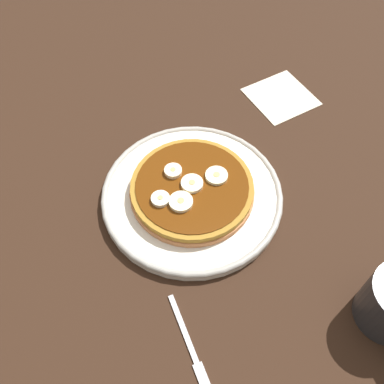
{
  "coord_description": "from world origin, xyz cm",
  "views": [
    {
      "loc": [
        37.95,
        -4.96,
        56.64
      ],
      "look_at": [
        0.0,
        0.0,
        1.77
      ],
      "focal_mm": 40.67,
      "sensor_mm": 36.0,
      "label": 1
    }
  ],
  "objects_px": {
    "pancake_stack": "(191,188)",
    "fork": "(190,347)",
    "plate": "(192,195)",
    "banana_slice_3": "(216,176)",
    "banana_slice_4": "(160,199)",
    "napkin": "(281,96)",
    "banana_slice_0": "(194,181)",
    "banana_slice_1": "(173,171)",
    "banana_slice_2": "(181,202)"
  },
  "relations": [
    {
      "from": "napkin",
      "to": "fork",
      "type": "height_order",
      "value": "fork"
    },
    {
      "from": "banana_slice_1",
      "to": "banana_slice_2",
      "type": "relative_size",
      "value": 0.77
    },
    {
      "from": "napkin",
      "to": "pancake_stack",
      "type": "bearing_deg",
      "value": -43.71
    },
    {
      "from": "banana_slice_3",
      "to": "banana_slice_4",
      "type": "relative_size",
      "value": 1.25
    },
    {
      "from": "plate",
      "to": "banana_slice_0",
      "type": "bearing_deg",
      "value": 146.73
    },
    {
      "from": "pancake_stack",
      "to": "fork",
      "type": "bearing_deg",
      "value": -7.73
    },
    {
      "from": "plate",
      "to": "fork",
      "type": "height_order",
      "value": "plate"
    },
    {
      "from": "banana_slice_1",
      "to": "banana_slice_3",
      "type": "relative_size",
      "value": 0.79
    },
    {
      "from": "banana_slice_0",
      "to": "napkin",
      "type": "xyz_separation_m",
      "value": [
        -0.2,
        0.19,
        -0.04
      ]
    },
    {
      "from": "napkin",
      "to": "banana_slice_4",
      "type": "bearing_deg",
      "value": -47.04
    },
    {
      "from": "banana_slice_3",
      "to": "fork",
      "type": "bearing_deg",
      "value": -16.58
    },
    {
      "from": "pancake_stack",
      "to": "napkin",
      "type": "height_order",
      "value": "pancake_stack"
    },
    {
      "from": "plate",
      "to": "fork",
      "type": "bearing_deg",
      "value": -7.93
    },
    {
      "from": "banana_slice_3",
      "to": "napkin",
      "type": "bearing_deg",
      "value": 141.43
    },
    {
      "from": "banana_slice_0",
      "to": "banana_slice_2",
      "type": "bearing_deg",
      "value": -33.57
    },
    {
      "from": "pancake_stack",
      "to": "banana_slice_3",
      "type": "relative_size",
      "value": 5.57
    },
    {
      "from": "napkin",
      "to": "fork",
      "type": "relative_size",
      "value": 0.86
    },
    {
      "from": "banana_slice_3",
      "to": "pancake_stack",
      "type": "bearing_deg",
      "value": -77.32
    },
    {
      "from": "banana_slice_0",
      "to": "napkin",
      "type": "height_order",
      "value": "banana_slice_0"
    },
    {
      "from": "banana_slice_4",
      "to": "banana_slice_1",
      "type": "bearing_deg",
      "value": 153.98
    },
    {
      "from": "banana_slice_2",
      "to": "napkin",
      "type": "height_order",
      "value": "banana_slice_2"
    },
    {
      "from": "pancake_stack",
      "to": "banana_slice_3",
      "type": "distance_m",
      "value": 0.04
    },
    {
      "from": "banana_slice_1",
      "to": "pancake_stack",
      "type": "bearing_deg",
      "value": 44.16
    },
    {
      "from": "fork",
      "to": "banana_slice_3",
      "type": "bearing_deg",
      "value": 163.42
    },
    {
      "from": "pancake_stack",
      "to": "banana_slice_3",
      "type": "bearing_deg",
      "value": 102.68
    },
    {
      "from": "fork",
      "to": "plate",
      "type": "bearing_deg",
      "value": 172.07
    },
    {
      "from": "banana_slice_3",
      "to": "napkin",
      "type": "height_order",
      "value": "banana_slice_3"
    },
    {
      "from": "banana_slice_0",
      "to": "banana_slice_4",
      "type": "bearing_deg",
      "value": -63.62
    },
    {
      "from": "banana_slice_0",
      "to": "napkin",
      "type": "relative_size",
      "value": 0.31
    },
    {
      "from": "pancake_stack",
      "to": "banana_slice_4",
      "type": "height_order",
      "value": "banana_slice_4"
    },
    {
      "from": "banana_slice_4",
      "to": "fork",
      "type": "bearing_deg",
      "value": 4.98
    },
    {
      "from": "banana_slice_2",
      "to": "banana_slice_0",
      "type": "bearing_deg",
      "value": 146.43
    },
    {
      "from": "banana_slice_0",
      "to": "banana_slice_4",
      "type": "xyz_separation_m",
      "value": [
        0.03,
        -0.05,
        0.0
      ]
    },
    {
      "from": "banana_slice_0",
      "to": "napkin",
      "type": "distance_m",
      "value": 0.28
    },
    {
      "from": "banana_slice_4",
      "to": "napkin",
      "type": "distance_m",
      "value": 0.34
    },
    {
      "from": "plate",
      "to": "banana_slice_0",
      "type": "relative_size",
      "value": 8.36
    },
    {
      "from": "napkin",
      "to": "fork",
      "type": "distance_m",
      "value": 0.49
    },
    {
      "from": "banana_slice_1",
      "to": "banana_slice_3",
      "type": "distance_m",
      "value": 0.07
    },
    {
      "from": "banana_slice_0",
      "to": "banana_slice_2",
      "type": "xyz_separation_m",
      "value": [
        0.03,
        -0.02,
        0.0
      ]
    },
    {
      "from": "banana_slice_1",
      "to": "banana_slice_3",
      "type": "bearing_deg",
      "value": 75.35
    },
    {
      "from": "plate",
      "to": "pancake_stack",
      "type": "height_order",
      "value": "pancake_stack"
    },
    {
      "from": "plate",
      "to": "banana_slice_0",
      "type": "height_order",
      "value": "banana_slice_0"
    },
    {
      "from": "banana_slice_0",
      "to": "banana_slice_3",
      "type": "xyz_separation_m",
      "value": [
        -0.01,
        0.04,
        -0.0
      ]
    },
    {
      "from": "fork",
      "to": "banana_slice_1",
      "type": "bearing_deg",
      "value": 178.66
    },
    {
      "from": "banana_slice_2",
      "to": "fork",
      "type": "height_order",
      "value": "banana_slice_2"
    },
    {
      "from": "banana_slice_2",
      "to": "banana_slice_4",
      "type": "bearing_deg",
      "value": -107.16
    },
    {
      "from": "plate",
      "to": "pancake_stack",
      "type": "bearing_deg",
      "value": -155.95
    },
    {
      "from": "napkin",
      "to": "fork",
      "type": "bearing_deg",
      "value": -27.65
    },
    {
      "from": "banana_slice_0",
      "to": "banana_slice_4",
      "type": "distance_m",
      "value": 0.06
    },
    {
      "from": "pancake_stack",
      "to": "fork",
      "type": "xyz_separation_m",
      "value": [
        0.23,
        -0.03,
        -0.02
      ]
    }
  ]
}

